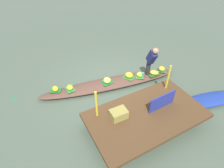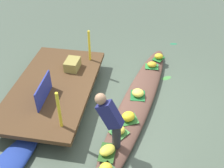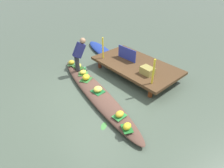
{
  "view_description": "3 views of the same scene",
  "coord_description": "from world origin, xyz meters",
  "px_view_note": "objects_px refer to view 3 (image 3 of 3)",
  "views": [
    {
      "loc": [
        2.4,
        4.51,
        4.24
      ],
      "look_at": [
        0.19,
        0.46,
        0.48
      ],
      "focal_mm": 29.9,
      "sensor_mm": 36.0,
      "label": 1
    },
    {
      "loc": [
        -4.71,
        -0.23,
        4.32
      ],
      "look_at": [
        0.29,
        0.63,
        0.35
      ],
      "focal_mm": 43.59,
      "sensor_mm": 36.0,
      "label": 2
    },
    {
      "loc": [
        3.96,
        -2.82,
        3.68
      ],
      "look_at": [
        0.36,
        0.39,
        0.43
      ],
      "focal_mm": 30.06,
      "sensor_mm": 36.0,
      "label": 3
    }
  ],
  "objects_px": {
    "banana_bunch_6": "(127,126)",
    "vendor_person": "(79,53)",
    "banana_bunch_4": "(78,66)",
    "banana_bunch_0": "(71,62)",
    "banana_bunch_3": "(98,89)",
    "banana_bunch_5": "(83,72)",
    "banana_bunch_1": "(86,77)",
    "water_bottle": "(85,70)",
    "produce_crate": "(147,71)",
    "market_banner": "(127,54)",
    "vendor_boat": "(96,92)",
    "banana_bunch_2": "(120,114)",
    "moored_boat": "(102,51)"
  },
  "relations": [
    {
      "from": "banana_bunch_1",
      "to": "banana_bunch_2",
      "type": "bearing_deg",
      "value": -10.41
    },
    {
      "from": "banana_bunch_4",
      "to": "banana_bunch_5",
      "type": "xyz_separation_m",
      "value": [
        0.53,
        -0.14,
        0.0
      ]
    },
    {
      "from": "banana_bunch_6",
      "to": "produce_crate",
      "type": "xyz_separation_m",
      "value": [
        -1.15,
        2.12,
        0.25
      ]
    },
    {
      "from": "banana_bunch_3",
      "to": "banana_bunch_4",
      "type": "bearing_deg",
      "value": 166.98
    },
    {
      "from": "banana_bunch_0",
      "to": "banana_bunch_2",
      "type": "distance_m",
      "value": 3.42
    },
    {
      "from": "banana_bunch_4",
      "to": "produce_crate",
      "type": "distance_m",
      "value": 2.61
    },
    {
      "from": "banana_bunch_6",
      "to": "water_bottle",
      "type": "relative_size",
      "value": 1.06
    },
    {
      "from": "moored_boat",
      "to": "banana_bunch_5",
      "type": "height_order",
      "value": "banana_bunch_5"
    },
    {
      "from": "banana_bunch_6",
      "to": "vendor_person",
      "type": "relative_size",
      "value": 0.2
    },
    {
      "from": "banana_bunch_3",
      "to": "banana_bunch_6",
      "type": "bearing_deg",
      "value": -14.01
    },
    {
      "from": "moored_boat",
      "to": "banana_bunch_3",
      "type": "xyz_separation_m",
      "value": [
        2.54,
        -2.23,
        0.2
      ]
    },
    {
      "from": "moored_boat",
      "to": "banana_bunch_2",
      "type": "bearing_deg",
      "value": -20.23
    },
    {
      "from": "banana_bunch_1",
      "to": "market_banner",
      "type": "xyz_separation_m",
      "value": [
        0.12,
        1.84,
        0.34
      ]
    },
    {
      "from": "vendor_person",
      "to": "water_bottle",
      "type": "relative_size",
      "value": 5.35
    },
    {
      "from": "banana_bunch_2",
      "to": "banana_bunch_3",
      "type": "bearing_deg",
      "value": 168.41
    },
    {
      "from": "vendor_boat",
      "to": "moored_boat",
      "type": "distance_m",
      "value": 3.28
    },
    {
      "from": "vendor_boat",
      "to": "banana_bunch_2",
      "type": "bearing_deg",
      "value": 0.08
    },
    {
      "from": "banana_bunch_2",
      "to": "market_banner",
      "type": "height_order",
      "value": "market_banner"
    },
    {
      "from": "moored_boat",
      "to": "banana_bunch_6",
      "type": "distance_m",
      "value": 4.99
    },
    {
      "from": "vendor_boat",
      "to": "produce_crate",
      "type": "height_order",
      "value": "produce_crate"
    },
    {
      "from": "vendor_person",
      "to": "vendor_boat",
      "type": "bearing_deg",
      "value": -15.19
    },
    {
      "from": "moored_boat",
      "to": "vendor_person",
      "type": "relative_size",
      "value": 2.14
    },
    {
      "from": "water_bottle",
      "to": "banana_bunch_6",
      "type": "bearing_deg",
      "value": -15.31
    },
    {
      "from": "vendor_boat",
      "to": "moored_boat",
      "type": "xyz_separation_m",
      "value": [
        -2.41,
        2.23,
        -0.01
      ]
    },
    {
      "from": "market_banner",
      "to": "banana_bunch_6",
      "type": "bearing_deg",
      "value": -46.68
    },
    {
      "from": "banana_bunch_4",
      "to": "vendor_person",
      "type": "relative_size",
      "value": 0.27
    },
    {
      "from": "banana_bunch_0",
      "to": "water_bottle",
      "type": "distance_m",
      "value": 0.9
    },
    {
      "from": "vendor_boat",
      "to": "banana_bunch_6",
      "type": "relative_size",
      "value": 20.83
    },
    {
      "from": "banana_bunch_3",
      "to": "banana_bunch_5",
      "type": "height_order",
      "value": "banana_bunch_3"
    },
    {
      "from": "vendor_boat",
      "to": "produce_crate",
      "type": "distance_m",
      "value": 1.88
    },
    {
      "from": "banana_bunch_5",
      "to": "vendor_person",
      "type": "height_order",
      "value": "vendor_person"
    },
    {
      "from": "banana_bunch_1",
      "to": "banana_bunch_4",
      "type": "xyz_separation_m",
      "value": [
        -0.91,
        0.27,
        -0.02
      ]
    },
    {
      "from": "banana_bunch_1",
      "to": "water_bottle",
      "type": "height_order",
      "value": "water_bottle"
    },
    {
      "from": "moored_boat",
      "to": "banana_bunch_0",
      "type": "relative_size",
      "value": 10.97
    },
    {
      "from": "banana_bunch_4",
      "to": "banana_bunch_0",
      "type": "bearing_deg",
      "value": -172.77
    },
    {
      "from": "banana_bunch_0",
      "to": "banana_bunch_3",
      "type": "relative_size",
      "value": 0.85
    },
    {
      "from": "moored_boat",
      "to": "banana_bunch_5",
      "type": "distance_m",
      "value": 2.4
    },
    {
      "from": "banana_bunch_3",
      "to": "vendor_person",
      "type": "xyz_separation_m",
      "value": [
        -1.51,
        0.37,
        0.6
      ]
    },
    {
      "from": "vendor_boat",
      "to": "banana_bunch_1",
      "type": "bearing_deg",
      "value": -179.77
    },
    {
      "from": "vendor_person",
      "to": "produce_crate",
      "type": "height_order",
      "value": "vendor_person"
    },
    {
      "from": "banana_bunch_0",
      "to": "produce_crate",
      "type": "height_order",
      "value": "produce_crate"
    },
    {
      "from": "moored_boat",
      "to": "banana_bunch_1",
      "type": "height_order",
      "value": "banana_bunch_1"
    },
    {
      "from": "banana_bunch_0",
      "to": "vendor_person",
      "type": "distance_m",
      "value": 0.85
    },
    {
      "from": "vendor_boat",
      "to": "banana_bunch_1",
      "type": "relative_size",
      "value": 17.67
    },
    {
      "from": "vendor_boat",
      "to": "vendor_person",
      "type": "xyz_separation_m",
      "value": [
        -1.38,
        0.37,
        0.79
      ]
    },
    {
      "from": "moored_boat",
      "to": "banana_bunch_1",
      "type": "xyz_separation_m",
      "value": [
        1.73,
        -2.11,
        0.22
      ]
    },
    {
      "from": "banana_bunch_2",
      "to": "banana_bunch_6",
      "type": "height_order",
      "value": "banana_bunch_6"
    },
    {
      "from": "banana_bunch_1",
      "to": "banana_bunch_6",
      "type": "distance_m",
      "value": 2.56
    },
    {
      "from": "banana_bunch_0",
      "to": "banana_bunch_4",
      "type": "bearing_deg",
      "value": 7.23
    },
    {
      "from": "water_bottle",
      "to": "banana_bunch_5",
      "type": "bearing_deg",
      "value": -76.7
    }
  ]
}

